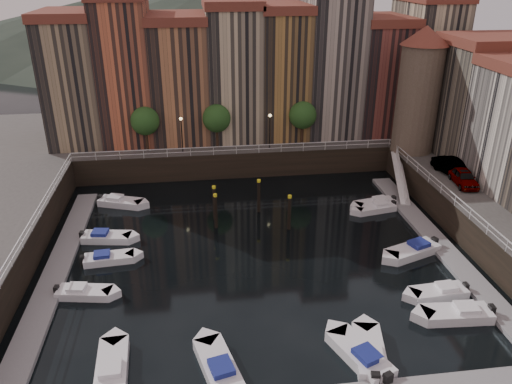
{
  "coord_description": "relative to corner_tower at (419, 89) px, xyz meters",
  "views": [
    {
      "loc": [
        -4.73,
        -36.89,
        22.64
      ],
      "look_at": [
        0.66,
        4.0,
        3.68
      ],
      "focal_mm": 35.0,
      "sensor_mm": 36.0,
      "label": 1
    }
  ],
  "objects": [
    {
      "name": "boat_left_3",
      "position": [
        -33.0,
        -11.14,
        -9.84
      ],
      "size": [
        4.66,
        2.29,
        1.05
      ],
      "rotation": [
        0.0,
        0.0,
        -0.15
      ],
      "color": "white",
      "rests_on": "ground"
    },
    {
      "name": "corner_tower",
      "position": [
        0.0,
        0.0,
        0.0
      ],
      "size": [
        5.2,
        5.2,
        13.8
      ],
      "color": "#6B5B4C",
      "rests_on": "quay_right"
    },
    {
      "name": "boat_right_2",
      "position": [
        -6.65,
        -16.95,
        -9.8
      ],
      "size": [
        5.21,
        3.39,
        1.17
      ],
      "rotation": [
        0.0,
        0.0,
        3.49
      ],
      "color": "white",
      "rests_on": "ground"
    },
    {
      "name": "boat_right_4",
      "position": [
        -6.6,
        -7.67,
        -9.85
      ],
      "size": [
        4.55,
        2.41,
        1.02
      ],
      "rotation": [
        0.0,
        0.0,
        3.34
      ],
      "color": "white",
      "rests_on": "ground"
    },
    {
      "name": "gangway",
      "position": [
        -2.9,
        -4.5,
        -8.28
      ],
      "size": [
        2.78,
        8.32,
        3.73
      ],
      "color": "white",
      "rests_on": "ground"
    },
    {
      "name": "boat_left_4",
      "position": [
        -32.56,
        -3.96,
        -9.82
      ],
      "size": [
        4.87,
        3.15,
        1.1
      ],
      "rotation": [
        0.0,
        0.0,
        -0.35
      ],
      "color": "white",
      "rests_on": "ground"
    },
    {
      "name": "boat_near_2",
      "position": [
        -15.11,
        -28.5,
        -9.8
      ],
      "size": [
        3.47,
        5.22,
        1.18
      ],
      "rotation": [
        0.0,
        0.0,
        1.94
      ],
      "color": "white",
      "rests_on": "ground"
    },
    {
      "name": "boat_right_3",
      "position": [
        -6.95,
        -8.63,
        -9.86
      ],
      "size": [
        4.42,
        2.28,
        0.99
      ],
      "rotation": [
        0.0,
        0.0,
        3.33
      ],
      "color": "white",
      "rests_on": "ground"
    },
    {
      "name": "boat_near_1",
      "position": [
        -23.96,
        -28.34,
        -9.79
      ],
      "size": [
        3.01,
        5.3,
        1.19
      ],
      "rotation": [
        0.0,
        0.0,
        1.82
      ],
      "color": "white",
      "rests_on": "ground"
    },
    {
      "name": "mountains",
      "position": [
        -18.28,
        95.5,
        -2.28
      ],
      "size": [
        145.0,
        100.0,
        18.0
      ],
      "color": "#2D382D",
      "rests_on": "ground"
    },
    {
      "name": "promenade_trees",
      "position": [
        -21.33,
        3.7,
        -3.61
      ],
      "size": [
        21.2,
        3.2,
        5.2
      ],
      "color": "black",
      "rests_on": "quay_far"
    },
    {
      "name": "quay_far",
      "position": [
        -20.0,
        11.5,
        -8.69
      ],
      "size": [
        80.0,
        20.0,
        3.0
      ],
      "primitive_type": "cube",
      "color": "black",
      "rests_on": "ground"
    },
    {
      "name": "boat_near_0",
      "position": [
        -30.37,
        -27.54,
        -9.8
      ],
      "size": [
        2.09,
        5.09,
        1.16
      ],
      "rotation": [
        0.0,
        0.0,
        1.63
      ],
      "color": "white",
      "rests_on": "ground"
    },
    {
      "name": "mooring_pilings",
      "position": [
        -20.27,
        -9.14,
        -8.54
      ],
      "size": [
        7.1,
        4.3,
        3.78
      ],
      "color": "black",
      "rests_on": "ground"
    },
    {
      "name": "ground",
      "position": [
        -20.0,
        -14.5,
        -10.19
      ],
      "size": [
        200.0,
        200.0,
        0.0
      ],
      "primitive_type": "plane",
      "color": "black",
      "rests_on": "ground"
    },
    {
      "name": "boat_right_1",
      "position": [
        -7.15,
        -22.82,
        -9.85
      ],
      "size": [
        4.52,
        1.88,
        1.03
      ],
      "rotation": [
        0.0,
        0.0,
        3.2
      ],
      "color": "white",
      "rests_on": "ground"
    },
    {
      "name": "dock_right",
      "position": [
        -3.8,
        -15.5,
        -10.02
      ],
      "size": [
        2.0,
        28.0,
        0.35
      ],
      "primitive_type": "cube",
      "color": "gray",
      "rests_on": "ground"
    },
    {
      "name": "boat_left_1",
      "position": [
        -33.5,
        -19.35,
        -9.86
      ],
      "size": [
        4.37,
        2.21,
        0.98
      ],
      "rotation": [
        0.0,
        0.0,
        -0.17
      ],
      "color": "white",
      "rests_on": "ground"
    },
    {
      "name": "far_terrace",
      "position": [
        -16.69,
        9.0,
        0.76
      ],
      "size": [
        48.7,
        10.3,
        17.5
      ],
      "color": "#947E5E",
      "rests_on": "quay_far"
    },
    {
      "name": "car_b",
      "position": [
        1.08,
        -7.62,
        -6.39
      ],
      "size": [
        2.65,
        5.12,
        1.61
      ],
      "primitive_type": "imported",
      "rotation": [
        0.0,
        0.0,
        0.2
      ],
      "color": "gray",
      "rests_on": "quay_right"
    },
    {
      "name": "car_a",
      "position": [
        0.94,
        -10.11,
        -6.44
      ],
      "size": [
        2.32,
        4.62,
        1.51
      ],
      "primitive_type": "imported",
      "rotation": [
        0.0,
        0.0,
        -0.12
      ],
      "color": "gray",
      "rests_on": "quay_right"
    },
    {
      "name": "street_lamps",
      "position": [
        -21.0,
        2.7,
        -4.3
      ],
      "size": [
        10.36,
        0.36,
        4.18
      ],
      "color": "black",
      "rests_on": "quay_far"
    },
    {
      "name": "dock_left",
      "position": [
        -36.2,
        -15.5,
        -10.02
      ],
      "size": [
        2.0,
        28.0,
        0.35
      ],
      "primitive_type": "cube",
      "color": "gray",
      "rests_on": "ground"
    },
    {
      "name": "boat_left_2",
      "position": [
        -32.33,
        -14.75,
        -9.86
      ],
      "size": [
        4.37,
        1.89,
        0.99
      ],
      "rotation": [
        0.0,
        0.0,
        0.08
      ],
      "color": "white",
      "rests_on": "ground"
    },
    {
      "name": "railings",
      "position": [
        -20.0,
        -9.62,
        -6.41
      ],
      "size": [
        36.08,
        34.04,
        0.52
      ],
      "color": "white",
      "rests_on": "ground"
    },
    {
      "name": "boat_near_3",
      "position": [
        -14.47,
        -28.29,
        -9.81
      ],
      "size": [
        2.77,
        5.15,
        1.15
      ],
      "rotation": [
        0.0,
        0.0,
        1.36
      ],
      "color": "white",
      "rests_on": "ground"
    },
    {
      "name": "boat_right_0",
      "position": [
        -7.07,
        -25.44,
        -9.8
      ],
      "size": [
        5.11,
        2.14,
        1.16
      ],
      "rotation": [
        0.0,
        0.0,
        3.08
      ],
      "color": "white",
      "rests_on": "ground"
    }
  ]
}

